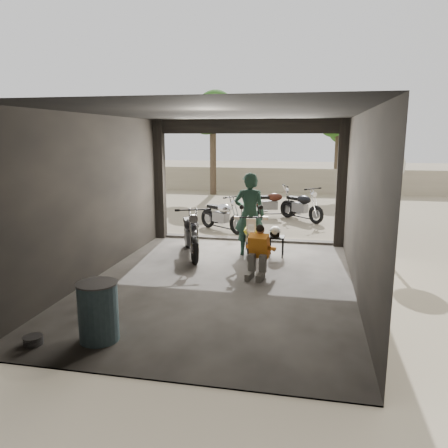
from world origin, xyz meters
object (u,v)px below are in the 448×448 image
at_px(rider, 249,215).
at_px(sign_post, 385,182).
at_px(outside_bike_a, 222,213).
at_px(outside_bike_c, 301,204).
at_px(mechanic, 258,253).
at_px(helmet, 275,231).
at_px(outside_bike_b, 271,201).
at_px(main_bike, 251,236).
at_px(stool, 276,239).
at_px(oil_drum, 98,313).
at_px(left_bike, 191,231).

distance_m(rider, sign_post, 3.24).
xyz_separation_m(outside_bike_a, outside_bike_c, (2.25, 2.10, 0.02)).
distance_m(outside_bike_c, mechanic, 6.23).
distance_m(outside_bike_a, helmet, 3.08).
xyz_separation_m(outside_bike_c, sign_post, (1.99, -3.85, 1.15)).
height_order(outside_bike_b, mechanic, outside_bike_b).
bearing_deg(main_bike, outside_bike_c, 70.04).
xyz_separation_m(stool, sign_post, (2.42, 0.76, 1.30)).
distance_m(outside_bike_b, outside_bike_c, 1.11).
height_order(main_bike, helmet, main_bike).
bearing_deg(rider, mechanic, 97.08).
bearing_deg(sign_post, main_bike, -172.12).
bearing_deg(helmet, main_bike, -141.77).
height_order(stool, oil_drum, oil_drum).
relative_size(left_bike, rider, 0.92).
xyz_separation_m(outside_bike_a, mechanic, (1.58, -4.09, -0.04)).
height_order(main_bike, outside_bike_a, main_bike).
bearing_deg(stool, outside_bike_b, 96.90).
bearing_deg(left_bike, oil_drum, -112.74).
height_order(mechanic, helmet, mechanic).
distance_m(outside_bike_a, outside_bike_b, 2.78).
xyz_separation_m(left_bike, oil_drum, (-0.05, -4.46, -0.19)).
bearing_deg(outside_bike_c, helmet, -142.95).
xyz_separation_m(outside_bike_a, rider, (1.18, -2.47, 0.43)).
xyz_separation_m(main_bike, helmet, (0.52, 0.35, 0.06)).
height_order(helmet, sign_post, sign_post).
xyz_separation_m(mechanic, sign_post, (2.66, 2.35, 1.22)).
height_order(outside_bike_c, oil_drum, outside_bike_c).
relative_size(outside_bike_a, sign_post, 0.64).
height_order(outside_bike_c, stool, outside_bike_c).
xyz_separation_m(helmet, sign_post, (2.46, 0.76, 1.11)).
relative_size(rider, mechanic, 1.93).
distance_m(left_bike, helmet, 1.97).
bearing_deg(outside_bike_b, outside_bike_a, 137.64).
bearing_deg(oil_drum, mechanic, 60.51).
bearing_deg(main_bike, oil_drum, -117.20).
distance_m(main_bike, oil_drum, 4.65).
bearing_deg(rider, sign_post, -173.48).
xyz_separation_m(mechanic, helmet, (0.21, 1.59, 0.11)).
bearing_deg(helmet, oil_drum, -108.09).
xyz_separation_m(left_bike, helmet, (1.94, 0.29, 0.01)).
distance_m(outside_bike_a, mechanic, 4.39).
xyz_separation_m(left_bike, sign_post, (4.40, 1.05, 1.12)).
xyz_separation_m(mechanic, oil_drum, (-1.79, -3.17, -0.09)).
distance_m(helmet, sign_post, 2.80).
relative_size(left_bike, stool, 3.61).
xyz_separation_m(outside_bike_a, stool, (1.82, -2.50, -0.13)).
bearing_deg(main_bike, rider, 93.98).
bearing_deg(outside_bike_a, outside_bike_c, -10.51).
xyz_separation_m(outside_bike_b, rider, (-0.04, -4.97, 0.42)).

